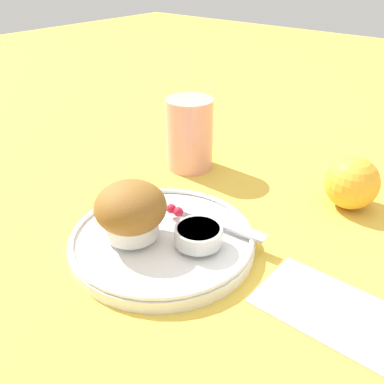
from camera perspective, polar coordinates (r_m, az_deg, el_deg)
ground_plane at (r=0.52m, az=-0.41°, el=-6.53°), size 3.00×3.00×0.00m
plate at (r=0.51m, az=-3.96°, el=-6.37°), size 0.22×0.22×0.02m
muffin at (r=0.49m, az=-8.16°, el=-2.47°), size 0.08×0.08×0.07m
cream_ramekin at (r=0.48m, az=0.86°, el=-5.63°), size 0.05×0.05×0.02m
berry_pair at (r=0.53m, az=-2.30°, el=-2.45°), size 0.02×0.01×0.01m
butter_knife at (r=0.53m, az=0.38°, el=-2.78°), size 0.20×0.03×0.00m
orange_fruit at (r=0.61m, az=20.54°, el=1.16°), size 0.07×0.07×0.07m
juice_glass at (r=0.67m, az=-0.32°, el=7.74°), size 0.07×0.07×0.11m
folded_napkin at (r=0.45m, az=19.33°, el=-14.70°), size 0.16×0.09×0.01m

